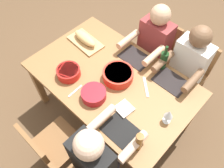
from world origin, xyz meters
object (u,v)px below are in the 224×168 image
serving_bowl_pasta (94,94)px  napkin_stack (124,109)px  diner_far_right (186,67)px  serving_bowl_greens (69,72)px  chair_far_right (190,70)px  chair_near_center (50,147)px  chair_far_center (159,51)px  cutting_board (85,42)px  beer_bottle (139,142)px  serving_bowl_salad (118,75)px  wine_glass (169,114)px  bread_loaf (85,38)px  dining_table (112,82)px  diner_near_right (97,159)px  diner_far_center (152,46)px  wine_bottle (163,60)px

serving_bowl_pasta → napkin_stack: (0.29, 0.09, -0.04)m
diner_far_right → serving_bowl_greens: bearing=-130.2°
chair_far_right → chair_near_center: size_ratio=1.00×
chair_far_center → napkin_stack: bearing=-72.4°
chair_far_center → napkin_stack: (0.32, -1.02, 0.27)m
chair_near_center → cutting_board: 1.16m
beer_bottle → serving_bowl_pasta: bearing=171.4°
serving_bowl_pasta → serving_bowl_salad: (0.01, 0.31, 0.01)m
wine_glass → chair_far_center: bearing=127.7°
chair_near_center → bread_loaf: size_ratio=2.66×
diner_far_right → napkin_stack: 0.85m
dining_table → napkin_stack: size_ratio=11.68×
chair_far_right → beer_bottle: (0.18, -1.21, 0.37)m
serving_bowl_greens → chair_near_center: bearing=-59.8°
chair_far_right → serving_bowl_salad: size_ratio=2.85×
cutting_board → napkin_stack: (0.87, -0.33, 0.00)m
diner_near_right → cutting_board: size_ratio=3.00×
serving_bowl_salad → chair_near_center: bearing=-93.0°
serving_bowl_pasta → chair_far_right: bearing=69.5°
chair_near_center → serving_bowl_salad: (0.05, 0.87, 0.31)m
diner_far_center → diner_far_right: same height
dining_table → beer_bottle: beer_bottle is taller
diner_far_center → cutting_board: bearing=-137.2°
wine_glass → napkin_stack: bearing=-153.8°
diner_far_right → diner_far_center: bearing=180.0°
dining_table → chair_far_center: 0.86m
cutting_board → bread_loaf: bearing=0.0°
chair_near_center → serving_bowl_greens: 0.73m
chair_far_center → wine_bottle: wine_bottle is taller
bread_loaf → diner_far_center: bearing=42.8°
serving_bowl_pasta → wine_bottle: bearing=71.5°
diner_near_right → beer_bottle: (0.18, 0.29, 0.15)m
cutting_board → napkin_stack: napkin_stack is taller
diner_near_right → serving_bowl_pasta: size_ratio=5.20×
dining_table → chair_far_right: (0.45, 0.84, -0.17)m
cutting_board → chair_far_center: bearing=51.6°
chair_far_center → wine_glass: bearing=-52.3°
chair_far_right → diner_near_right: (-0.00, -1.49, 0.21)m
beer_bottle → wine_bottle: bearing=113.6°
dining_table → serving_bowl_salad: 0.15m
dining_table → serving_bowl_pasta: size_ratio=7.09×
chair_far_center → chair_near_center: bearing=-90.0°
wine_bottle → chair_near_center: bearing=-102.1°
cutting_board → bread_loaf: size_ratio=1.25×
serving_bowl_salad → dining_table: bearing=-142.1°
chair_near_center → napkin_stack: bearing=63.6°
wine_bottle → napkin_stack: bearing=-85.5°
diner_far_center → serving_bowl_pasta: (0.03, -0.93, 0.09)m
wine_bottle → beer_bottle: wine_bottle is taller
diner_near_right → napkin_stack: (-0.13, 0.47, 0.05)m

